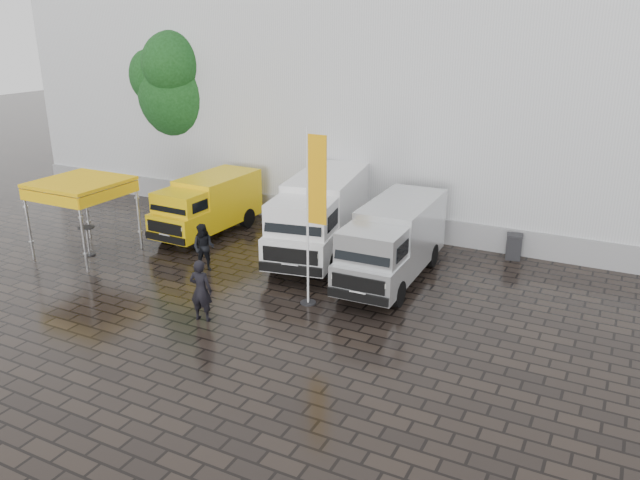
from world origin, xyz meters
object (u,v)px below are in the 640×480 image
at_px(flagpole, 313,208).
at_px(cocktail_table, 88,241).
at_px(wheelie_bin, 514,246).
at_px(van_silver, 393,244).
at_px(person_front, 201,290).
at_px(canopy_tent, 79,186).
at_px(person_tent, 204,247).
at_px(van_yellow, 207,207).
at_px(van_white, 320,217).

distance_m(flagpole, cocktail_table, 9.95).
relative_size(flagpole, wheelie_bin, 5.81).
distance_m(van_silver, cocktail_table, 11.49).
distance_m(cocktail_table, person_front, 7.57).
distance_m(wheelie_bin, person_front, 11.84).
height_order(canopy_tent, cocktail_table, canopy_tent).
xyz_separation_m(cocktail_table, wheelie_bin, (14.40, 6.94, -0.08)).
xyz_separation_m(person_front, person_tent, (-2.34, 3.22, -0.10)).
xyz_separation_m(flagpole, cocktail_table, (-9.61, -0.01, -2.60)).
height_order(van_yellow, cocktail_table, van_yellow).
distance_m(van_yellow, flagpole, 8.39).
xyz_separation_m(wheelie_bin, person_tent, (-9.59, -6.14, 0.37)).
xyz_separation_m(canopy_tent, person_front, (7.30, -2.48, -1.72)).
xyz_separation_m(van_silver, wheelie_bin, (3.33, 3.94, -0.82)).
height_order(canopy_tent, person_tent, canopy_tent).
distance_m(van_yellow, van_white, 5.19).
height_order(cocktail_table, person_tent, person_tent).
xyz_separation_m(van_silver, person_front, (-3.91, -5.41, -0.35)).
bearing_deg(canopy_tent, van_white, 27.39).
relative_size(flagpole, cocktail_table, 5.00).
bearing_deg(person_tent, canopy_tent, 173.34).
xyz_separation_m(van_silver, canopy_tent, (-11.22, -2.93, 1.37)).
xyz_separation_m(van_white, canopy_tent, (-7.88, -4.08, 1.22)).
bearing_deg(person_front, van_yellow, -65.06).
distance_m(van_white, van_silver, 3.53).
distance_m(wheelie_bin, person_tent, 11.39).
xyz_separation_m(van_white, van_silver, (3.33, -1.15, -0.16)).
relative_size(van_silver, person_front, 3.15).
distance_m(van_yellow, canopy_tent, 5.07).
bearing_deg(cocktail_table, van_silver, 15.13).
relative_size(cocktail_table, wheelie_bin, 1.16).
xyz_separation_m(van_silver, person_tent, (-6.25, -2.20, -0.45)).
bearing_deg(van_yellow, wheelie_bin, 15.46).
relative_size(van_white, wheelie_bin, 6.99).
relative_size(canopy_tent, cocktail_table, 2.65).
bearing_deg(van_yellow, cocktail_table, -120.07).
bearing_deg(van_yellow, person_tent, -53.45).
distance_m(van_yellow, person_front, 7.97).
distance_m(van_white, canopy_tent, 8.96).
bearing_deg(person_front, wheelie_bin, -138.15).
bearing_deg(van_yellow, van_white, 2.58).
xyz_separation_m(van_yellow, van_white, (5.19, 0.06, 0.28)).
bearing_deg(van_yellow, canopy_tent, -121.89).
height_order(flagpole, wheelie_bin, flagpole).
bearing_deg(wheelie_bin, canopy_tent, -165.46).
bearing_deg(van_white, van_yellow, 170.51).
height_order(van_white, wheelie_bin, van_white).
height_order(van_white, canopy_tent, van_white).
distance_m(van_white, wheelie_bin, 7.30).
bearing_deg(flagpole, van_white, 114.38).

